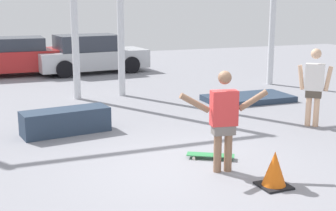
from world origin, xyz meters
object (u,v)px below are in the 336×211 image
object	(u,v)px
parked_car_red	(15,57)
traffic_cone	(274,170)
bystander	(314,84)
skateboarder	(224,117)
parked_car_silver	(91,55)
skateboard	(211,155)
grind_box	(66,121)
manual_pad	(248,98)

from	to	relation	value
parked_car_red	traffic_cone	bearing A→B (deg)	-77.18
parked_car_red	bystander	bearing A→B (deg)	-60.80
skateboarder	parked_car_silver	distance (m)	11.50
skateboarder	skateboard	size ratio (longest dim) A/B	2.02
grind_box	skateboarder	bearing A→B (deg)	-58.64
parked_car_silver	bystander	bearing A→B (deg)	-79.44
parked_car_silver	traffic_cone	xyz separation A→B (m)	(-0.03, -12.35, -0.43)
skateboard	traffic_cone	bearing A→B (deg)	-47.00
skateboard	grind_box	xyz separation A→B (m)	(-2.07, 2.60, 0.19)
parked_car_red	skateboarder	bearing A→B (deg)	-78.19
manual_pad	parked_car_silver	world-z (taller)	parked_car_silver
traffic_cone	skateboard	bearing A→B (deg)	101.37
skateboarder	traffic_cone	size ratio (longest dim) A/B	3.00
bystander	skateboard	bearing A→B (deg)	62.06
parked_car_silver	bystander	world-z (taller)	bystander
manual_pad	parked_car_red	world-z (taller)	parked_car_red
bystander	traffic_cone	xyz separation A→B (m)	(-2.78, -2.63, -0.68)
manual_pad	bystander	xyz separation A→B (m)	(-0.10, -2.83, 0.87)
skateboarder	parked_car_red	bearing A→B (deg)	110.96
skateboard	manual_pad	xyz separation A→B (m)	(3.18, 3.97, 0.02)
skateboarder	grind_box	distance (m)	3.84
grind_box	traffic_cone	xyz separation A→B (m)	(2.37, -4.09, 0.01)
skateboard	grind_box	world-z (taller)	grind_box
grind_box	bystander	distance (m)	5.40
skateboarder	bystander	distance (m)	3.64
parked_car_silver	parked_car_red	bearing A→B (deg)	164.98
grind_box	manual_pad	xyz separation A→B (m)	(5.26, 1.37, -0.18)
manual_pad	bystander	size ratio (longest dim) A/B	1.38
parked_car_silver	skateboard	bearing A→B (deg)	-96.98
parked_car_red	traffic_cone	distance (m)	13.12
manual_pad	skateboard	bearing A→B (deg)	-128.72
grind_box	parked_car_red	xyz separation A→B (m)	(-0.36, 8.74, 0.44)
grind_box	parked_car_red	bearing A→B (deg)	92.33
skateboarder	manual_pad	xyz separation A→B (m)	(3.29, 4.60, -0.83)
skateboard	skateboarder	bearing A→B (deg)	-67.70
parked_car_silver	traffic_cone	bearing A→B (deg)	-95.39
skateboarder	manual_pad	world-z (taller)	skateboarder
grind_box	parked_car_silver	xyz separation A→B (m)	(2.40, 8.26, 0.44)
skateboard	manual_pad	world-z (taller)	manual_pad
parked_car_red	traffic_cone	world-z (taller)	parked_car_red
grind_box	parked_car_red	size ratio (longest dim) A/B	0.41
parked_car_red	bystander	xyz separation A→B (m)	(5.51, -10.20, 0.26)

